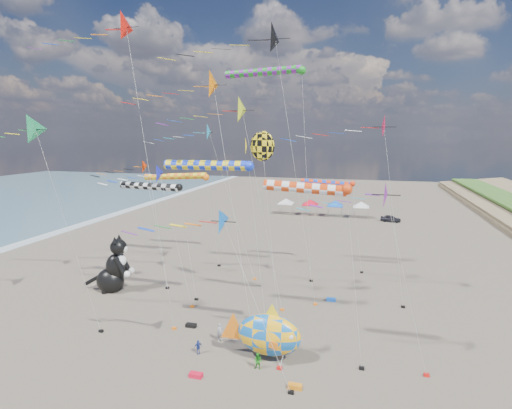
{
  "coord_description": "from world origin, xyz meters",
  "views": [
    {
      "loc": [
        9.3,
        -19.72,
        16.17
      ],
      "look_at": [
        0.66,
        12.0,
        10.43
      ],
      "focal_mm": 28.0,
      "sensor_mm": 36.0,
      "label": 1
    }
  ],
  "objects_px": {
    "child_blue": "(198,347)",
    "parked_car": "(391,219)",
    "child_green": "(258,361)",
    "fish_inflatable": "(268,335)",
    "cat_inflatable": "(112,264)",
    "person_adult": "(220,332)"
  },
  "relations": [
    {
      "from": "child_blue",
      "to": "parked_car",
      "type": "distance_m",
      "value": 54.88
    },
    {
      "from": "fish_inflatable",
      "to": "person_adult",
      "type": "relative_size",
      "value": 4.13
    },
    {
      "from": "cat_inflatable",
      "to": "person_adult",
      "type": "relative_size",
      "value": 4.02
    },
    {
      "from": "person_adult",
      "to": "child_green",
      "type": "relative_size",
      "value": 1.22
    },
    {
      "from": "parked_car",
      "to": "cat_inflatable",
      "type": "bearing_deg",
      "value": 155.44
    },
    {
      "from": "cat_inflatable",
      "to": "child_green",
      "type": "height_order",
      "value": "cat_inflatable"
    },
    {
      "from": "person_adult",
      "to": "child_blue",
      "type": "bearing_deg",
      "value": -149.36
    },
    {
      "from": "fish_inflatable",
      "to": "cat_inflatable",
      "type": "bearing_deg",
      "value": 156.0
    },
    {
      "from": "cat_inflatable",
      "to": "person_adult",
      "type": "height_order",
      "value": "cat_inflatable"
    },
    {
      "from": "cat_inflatable",
      "to": "child_green",
      "type": "xyz_separation_m",
      "value": [
        18.3,
        -9.73,
        -2.4
      ]
    },
    {
      "from": "fish_inflatable",
      "to": "person_adult",
      "type": "xyz_separation_m",
      "value": [
        -4.28,
        1.54,
        -1.21
      ]
    },
    {
      "from": "parked_car",
      "to": "fish_inflatable",
      "type": "bearing_deg",
      "value": 177.75
    },
    {
      "from": "child_green",
      "to": "person_adult",
      "type": "bearing_deg",
      "value": 147.35
    },
    {
      "from": "fish_inflatable",
      "to": "child_blue",
      "type": "xyz_separation_m",
      "value": [
        -5.24,
        -0.62,
        -1.41
      ]
    },
    {
      "from": "parked_car",
      "to": "child_green",
      "type": "bearing_deg",
      "value": 177.68
    },
    {
      "from": "child_green",
      "to": "child_blue",
      "type": "height_order",
      "value": "child_green"
    },
    {
      "from": "child_blue",
      "to": "parked_car",
      "type": "height_order",
      "value": "parked_car"
    },
    {
      "from": "fish_inflatable",
      "to": "child_blue",
      "type": "height_order",
      "value": "fish_inflatable"
    },
    {
      "from": "child_green",
      "to": "child_blue",
      "type": "relative_size",
      "value": 1.12
    },
    {
      "from": "fish_inflatable",
      "to": "parked_car",
      "type": "height_order",
      "value": "fish_inflatable"
    },
    {
      "from": "cat_inflatable",
      "to": "fish_inflatable",
      "type": "xyz_separation_m",
      "value": [
        18.68,
        -8.32,
        -1.05
      ]
    },
    {
      "from": "cat_inflatable",
      "to": "fish_inflatable",
      "type": "distance_m",
      "value": 20.47
    }
  ]
}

